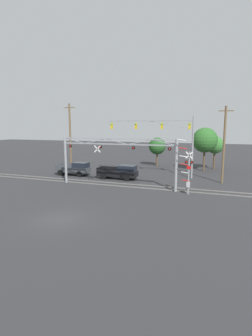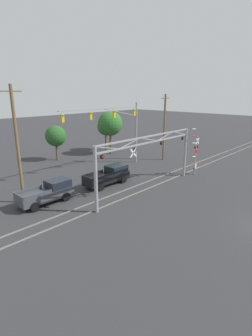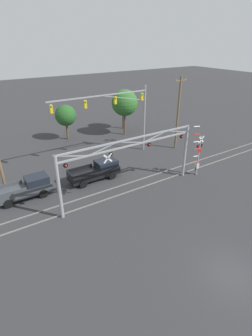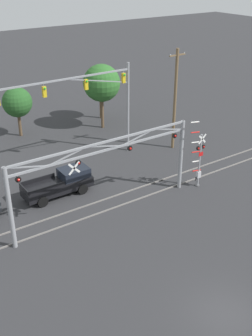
{
  "view_description": "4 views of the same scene",
  "coord_description": "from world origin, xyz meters",
  "px_view_note": "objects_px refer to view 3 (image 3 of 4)",
  "views": [
    {
      "loc": [
        11.55,
        -16.5,
        7.13
      ],
      "look_at": [
        1.41,
        11.2,
        2.45
      ],
      "focal_mm": 28.0,
      "sensor_mm": 36.0,
      "label": 1
    },
    {
      "loc": [
        -20.19,
        -4.04,
        9.9
      ],
      "look_at": [
        -1.83,
        13.27,
        2.55
      ],
      "focal_mm": 28.0,
      "sensor_mm": 36.0,
      "label": 2
    },
    {
      "loc": [
        -12.29,
        -6.43,
        13.85
      ],
      "look_at": [
        -1.3,
        10.63,
        3.68
      ],
      "focal_mm": 28.0,
      "sensor_mm": 36.0,
      "label": 3
    },
    {
      "loc": [
        -13.58,
        -10.54,
        16.85
      ],
      "look_at": [
        1.29,
        11.18,
        3.66
      ],
      "focal_mm": 45.0,
      "sensor_mm": 36.0,
      "label": 4
    }
  ],
  "objects_px": {
    "traffic_signal_span": "(123,109)",
    "background_tree_beyond_span": "(66,116)",
    "pickup_truck_following": "(26,188)",
    "pickup_truck_lead": "(97,171)",
    "background_tree_far_left_verge": "(123,104)",
    "crossing_signal_mast": "(198,156)",
    "crossing_gantry": "(131,158)",
    "background_tree_far_right_verge": "(125,103)",
    "utility_pole_right": "(178,113)"
  },
  "relations": [
    {
      "from": "traffic_signal_span",
      "to": "background_tree_beyond_span",
      "type": "distance_m",
      "value": 10.53
    },
    {
      "from": "traffic_signal_span",
      "to": "pickup_truck_following",
      "type": "xyz_separation_m",
      "value": [
        -13.19,
        -3.65,
        -5.06
      ]
    },
    {
      "from": "background_tree_beyond_span",
      "to": "pickup_truck_following",
      "type": "bearing_deg",
      "value": -125.26
    },
    {
      "from": "background_tree_beyond_span",
      "to": "pickup_truck_lead",
      "type": "bearing_deg",
      "value": -98.35
    },
    {
      "from": "pickup_truck_following",
      "to": "background_tree_far_left_verge",
      "type": "bearing_deg",
      "value": 34.21
    },
    {
      "from": "crossing_signal_mast",
      "to": "crossing_gantry",
      "type": "bearing_deg",
      "value": 175.44
    },
    {
      "from": "traffic_signal_span",
      "to": "background_tree_far_right_verge",
      "type": "bearing_deg",
      "value": 56.0
    },
    {
      "from": "crossing_signal_mast",
      "to": "background_tree_far_left_verge",
      "type": "bearing_deg",
      "value": 83.5
    },
    {
      "from": "utility_pole_right",
      "to": "background_tree_beyond_span",
      "type": "xyz_separation_m",
      "value": [
        -11.21,
        11.44,
        -1.33
      ]
    },
    {
      "from": "background_tree_far_right_verge",
      "to": "pickup_truck_lead",
      "type": "bearing_deg",
      "value": -134.17
    },
    {
      "from": "crossing_signal_mast",
      "to": "pickup_truck_following",
      "type": "bearing_deg",
      "value": 162.06
    },
    {
      "from": "pickup_truck_lead",
      "to": "background_tree_far_right_verge",
      "type": "distance_m",
      "value": 15.41
    },
    {
      "from": "crossing_gantry",
      "to": "pickup_truck_lead",
      "type": "xyz_separation_m",
      "value": [
        -1.38,
        4.45,
        -2.86
      ]
    },
    {
      "from": "background_tree_beyond_span",
      "to": "background_tree_far_left_verge",
      "type": "distance_m",
      "value": 9.88
    },
    {
      "from": "traffic_signal_span",
      "to": "background_tree_beyond_span",
      "type": "bearing_deg",
      "value": 112.45
    },
    {
      "from": "crossing_signal_mast",
      "to": "pickup_truck_lead",
      "type": "xyz_separation_m",
      "value": [
        -9.74,
        5.12,
        -1.27
      ]
    },
    {
      "from": "pickup_truck_following",
      "to": "background_tree_beyond_span",
      "type": "distance_m",
      "value": 16.29
    },
    {
      "from": "pickup_truck_lead",
      "to": "background_tree_far_left_verge",
      "type": "distance_m",
      "value": 18.16
    },
    {
      "from": "crossing_signal_mast",
      "to": "pickup_truck_following",
      "type": "height_order",
      "value": "crossing_signal_mast"
    },
    {
      "from": "traffic_signal_span",
      "to": "utility_pole_right",
      "type": "bearing_deg",
      "value": -15.09
    },
    {
      "from": "background_tree_far_left_verge",
      "to": "background_tree_far_right_verge",
      "type": "bearing_deg",
      "value": -118.38
    },
    {
      "from": "pickup_truck_following",
      "to": "crossing_gantry",
      "type": "bearing_deg",
      "value": -29.22
    },
    {
      "from": "pickup_truck_following",
      "to": "utility_pole_right",
      "type": "xyz_separation_m",
      "value": [
        20.49,
        1.68,
        3.98
      ]
    },
    {
      "from": "crossing_gantry",
      "to": "traffic_signal_span",
      "type": "bearing_deg",
      "value": 61.98
    },
    {
      "from": "background_tree_beyond_span",
      "to": "background_tree_far_right_verge",
      "type": "xyz_separation_m",
      "value": [
        8.39,
        -2.84,
        1.35
      ]
    },
    {
      "from": "traffic_signal_span",
      "to": "crossing_gantry",
      "type": "bearing_deg",
      "value": -118.02
    },
    {
      "from": "background_tree_far_left_verge",
      "to": "background_tree_beyond_span",
      "type": "bearing_deg",
      "value": 179.36
    },
    {
      "from": "traffic_signal_span",
      "to": "background_tree_far_left_verge",
      "type": "height_order",
      "value": "traffic_signal_span"
    },
    {
      "from": "traffic_signal_span",
      "to": "background_tree_far_right_verge",
      "type": "relative_size",
      "value": 1.81
    },
    {
      "from": "crossing_signal_mast",
      "to": "background_tree_beyond_span",
      "type": "distance_m",
      "value": 20.24
    },
    {
      "from": "crossing_signal_mast",
      "to": "pickup_truck_lead",
      "type": "distance_m",
      "value": 11.08
    },
    {
      "from": "traffic_signal_span",
      "to": "background_tree_beyond_span",
      "type": "height_order",
      "value": "traffic_signal_span"
    },
    {
      "from": "pickup_truck_following",
      "to": "utility_pole_right",
      "type": "height_order",
      "value": "utility_pole_right"
    },
    {
      "from": "utility_pole_right",
      "to": "pickup_truck_lead",
      "type": "bearing_deg",
      "value": -171.05
    },
    {
      "from": "pickup_truck_lead",
      "to": "background_tree_far_left_verge",
      "type": "relative_size",
      "value": 0.99
    },
    {
      "from": "traffic_signal_span",
      "to": "background_tree_far_right_verge",
      "type": "height_order",
      "value": "traffic_signal_span"
    },
    {
      "from": "utility_pole_right",
      "to": "pickup_truck_following",
      "type": "bearing_deg",
      "value": -175.31
    },
    {
      "from": "crossing_gantry",
      "to": "pickup_truck_lead",
      "type": "relative_size",
      "value": 2.59
    },
    {
      "from": "background_tree_beyond_span",
      "to": "background_tree_far_right_verge",
      "type": "bearing_deg",
      "value": -18.73
    },
    {
      "from": "pickup_truck_lead",
      "to": "background_tree_far_right_verge",
      "type": "bearing_deg",
      "value": 45.83
    },
    {
      "from": "traffic_signal_span",
      "to": "pickup_truck_lead",
      "type": "xyz_separation_m",
      "value": [
        -5.9,
        -4.04,
        -5.06
      ]
    },
    {
      "from": "background_tree_far_right_verge",
      "to": "utility_pole_right",
      "type": "bearing_deg",
      "value": -71.82
    },
    {
      "from": "crossing_gantry",
      "to": "traffic_signal_span",
      "type": "relative_size",
      "value": 1.13
    },
    {
      "from": "background_tree_beyond_span",
      "to": "crossing_gantry",
      "type": "bearing_deg",
      "value": -91.93
    },
    {
      "from": "traffic_signal_span",
      "to": "background_tree_far_left_verge",
      "type": "relative_size",
      "value": 2.27
    },
    {
      "from": "pickup_truck_lead",
      "to": "background_tree_beyond_span",
      "type": "distance_m",
      "value": 13.92
    },
    {
      "from": "crossing_gantry",
      "to": "utility_pole_right",
      "type": "height_order",
      "value": "utility_pole_right"
    },
    {
      "from": "crossing_gantry",
      "to": "pickup_truck_following",
      "type": "bearing_deg",
      "value": 150.78
    },
    {
      "from": "crossing_signal_mast",
      "to": "background_tree_far_right_verge",
      "type": "distance_m",
      "value": 16.04
    },
    {
      "from": "traffic_signal_span",
      "to": "pickup_truck_following",
      "type": "height_order",
      "value": "traffic_signal_span"
    }
  ]
}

